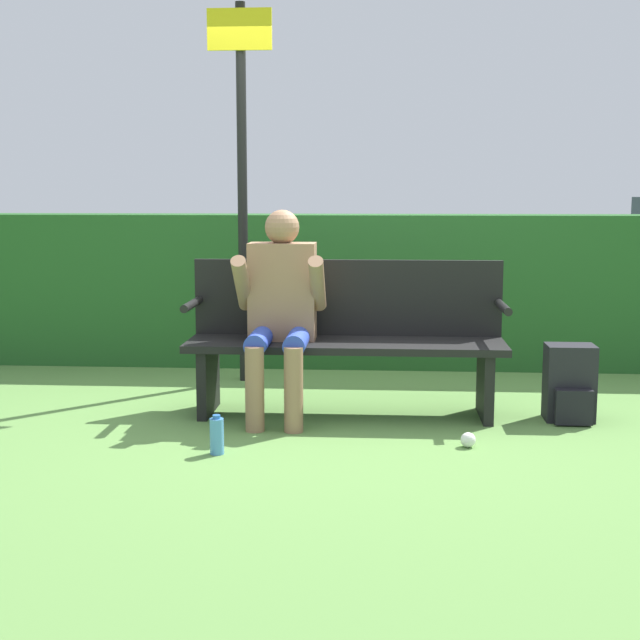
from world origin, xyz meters
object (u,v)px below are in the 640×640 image
backpack (570,385)px  water_bottle (217,436)px  person_seated (281,304)px  park_bench (346,337)px  signpost (242,166)px

backpack → water_bottle: (-2.00, -0.83, -0.12)m
person_seated → park_bench: bearing=18.3°
backpack → water_bottle: size_ratio=2.19×
park_bench → person_seated: person_seated is taller
person_seated → backpack: 1.82m
backpack → signpost: signpost is taller
water_bottle → signpost: (-0.14, 1.84, 1.45)m
water_bottle → backpack: bearing=22.6°
water_bottle → signpost: size_ratio=0.08×
park_bench → signpost: bearing=131.3°
backpack → signpost: 2.71m
park_bench → water_bottle: bearing=-124.0°
signpost → water_bottle: bearing=-85.8°
park_bench → signpost: signpost is taller
park_bench → water_bottle: 1.21m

